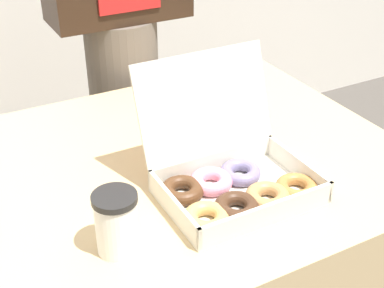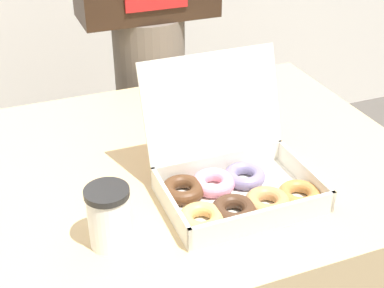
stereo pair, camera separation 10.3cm
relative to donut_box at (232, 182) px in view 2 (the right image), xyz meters
The scene contains 4 objects.
table 0.47m from the donut_box, 118.10° to the left, with size 1.18×0.84×0.77m.
donut_box is the anchor object (origin of this frame).
coffee_cup 0.27m from the donut_box, behind, with size 0.08×0.08×0.12m.
person_customer 0.78m from the donut_box, 85.12° to the left, with size 0.42×0.23×1.74m.
Camera 2 is at (-0.31, -0.99, 1.44)m, focal length 50.00 mm.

